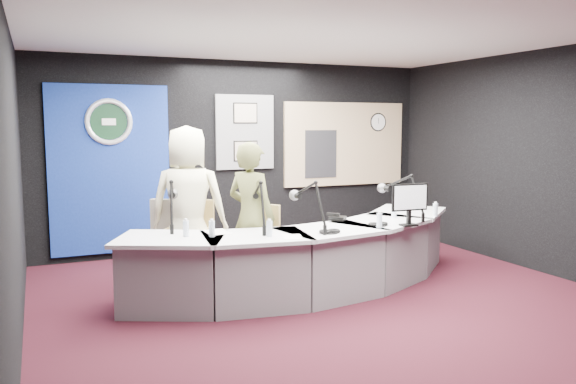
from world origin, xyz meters
name	(u,v)px	position (x,y,z in m)	size (l,w,h in m)	color
ground	(336,303)	(0.00, 0.00, 0.00)	(6.00, 6.00, 0.00)	black
ceiling	(339,30)	(0.00, 0.00, 2.80)	(6.00, 6.00, 0.02)	silver
wall_back	(241,156)	(0.00, 3.00, 1.40)	(6.00, 0.02, 2.80)	black
wall_left	(13,182)	(-3.00, 0.00, 1.40)	(0.02, 6.00, 2.80)	black
wall_right	(552,163)	(3.00, 0.00, 1.40)	(0.02, 6.00, 2.80)	black
broadcast_desk	(309,258)	(-0.05, 0.55, 0.38)	(4.50, 1.90, 0.75)	silver
backdrop_panel	(110,170)	(-1.90, 2.97, 1.25)	(1.60, 0.05, 2.30)	navy
agency_seal	(109,122)	(-1.90, 2.93, 1.90)	(0.63, 0.63, 0.07)	silver
seal_center	(109,122)	(-1.90, 2.94, 1.90)	(0.48, 0.48, 0.01)	black
pinboard	(245,132)	(0.05, 2.97, 1.75)	(0.90, 0.04, 1.10)	slate
framed_photo_upper	(246,113)	(0.05, 2.94, 2.03)	(0.34, 0.02, 0.27)	gray
framed_photo_lower	(246,151)	(0.05, 2.94, 1.47)	(0.34, 0.02, 0.27)	gray
booth_window_frame	(345,144)	(1.75, 2.97, 1.55)	(2.12, 0.06, 1.32)	tan
booth_glow	(345,144)	(1.75, 2.96, 1.55)	(2.00, 0.02, 1.20)	#F8EA9C
equipment_rack	(321,154)	(1.30, 2.94, 1.40)	(0.55, 0.02, 0.75)	black
wall_clock	(378,122)	(2.35, 2.94, 1.90)	(0.28, 0.28, 0.01)	white
armchair_left	(189,242)	(-1.20, 1.47, 0.47)	(0.53, 0.53, 0.95)	#A7894C
armchair_right	(251,246)	(-0.64, 0.81, 0.50)	(0.57, 0.57, 1.01)	#A7894C
draped_jacket	(171,228)	(-1.36, 1.67, 0.62)	(0.50, 0.10, 0.70)	gray
person_man	(188,204)	(-1.20, 1.47, 0.93)	(0.91, 0.59, 1.85)	#FFFACB
person_woman	(251,217)	(-0.64, 0.81, 0.84)	(0.61, 0.40, 1.68)	brown
computer_monitor	(409,197)	(0.93, 0.05, 1.07)	(0.47, 0.03, 0.32)	black
desk_phone	(337,218)	(0.38, 0.69, 0.78)	(0.18, 0.15, 0.05)	black
headphones_near	(378,224)	(0.62, 0.19, 0.77)	(0.21, 0.21, 0.03)	black
headphones_far	(330,231)	(-0.07, 0.02, 0.77)	(0.20, 0.20, 0.03)	black
paper_stack	(217,232)	(-1.12, 0.54, 0.75)	(0.23, 0.32, 0.00)	white
notepad	(292,237)	(-0.51, -0.02, 0.75)	(0.19, 0.27, 0.00)	white
boom_mic_a	(172,201)	(-1.50, 0.92, 1.05)	(0.27, 0.72, 0.60)	black
boom_mic_b	(259,202)	(-0.68, 0.47, 1.05)	(0.24, 0.73, 0.60)	black
boom_mic_c	(309,202)	(-0.19, 0.26, 1.05)	(0.18, 0.74, 0.60)	black
boom_mic_d	(402,194)	(1.15, 0.50, 1.05)	(0.30, 0.71, 0.60)	black
water_bottles	(328,219)	(0.07, 0.32, 0.84)	(3.15, 0.59, 0.18)	silver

